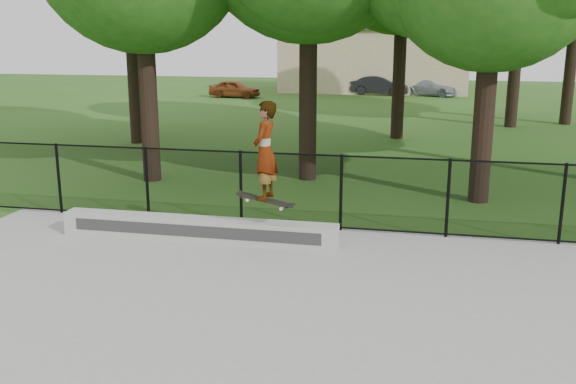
# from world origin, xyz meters

# --- Properties ---
(grind_ledge) EXTENTS (5.21, 0.40, 0.43)m
(grind_ledge) POSITION_xyz_m (-2.49, 4.70, 0.28)
(grind_ledge) COLOR #9F9F9A
(grind_ledge) RESTS_ON concrete_slab
(car_a) EXTENTS (3.18, 1.54, 1.05)m
(car_a) POSITION_xyz_m (-9.90, 31.71, 0.53)
(car_a) COLOR brown
(car_a) RESTS_ON ground
(car_b) EXTENTS (3.42, 1.65, 1.20)m
(car_b) POSITION_xyz_m (-1.39, 35.33, 0.60)
(car_b) COLOR black
(car_b) RESTS_ON ground
(car_c) EXTENTS (3.54, 2.45, 1.03)m
(car_c) POSITION_xyz_m (1.63, 35.32, 0.51)
(car_c) COLOR #8A959D
(car_c) RESTS_ON ground
(skater_airborne) EXTENTS (0.83, 0.65, 1.86)m
(skater_airborne) POSITION_xyz_m (-1.13, 4.44, 1.81)
(skater_airborne) COLOR black
(skater_airborne) RESTS_ON ground
(chainlink_fence) EXTENTS (16.06, 0.06, 1.50)m
(chainlink_fence) POSITION_xyz_m (0.00, 5.90, 0.81)
(chainlink_fence) COLOR black
(chainlink_fence) RESTS_ON concrete_slab
(distant_building) EXTENTS (12.40, 6.40, 4.30)m
(distant_building) POSITION_xyz_m (-2.00, 38.00, 2.16)
(distant_building) COLOR beige
(distant_building) RESTS_ON ground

